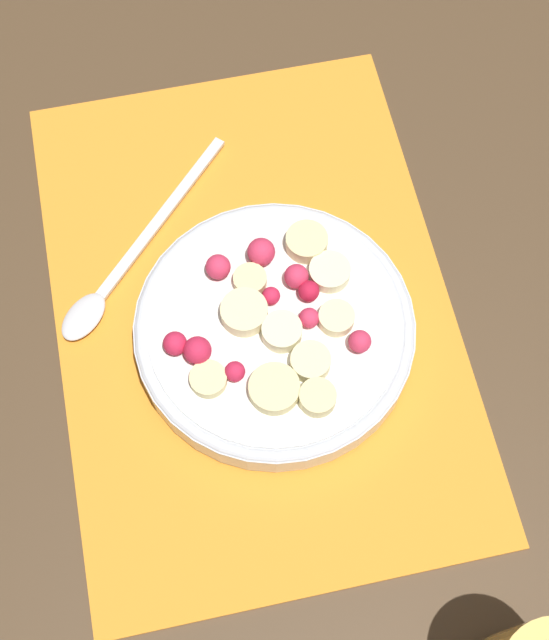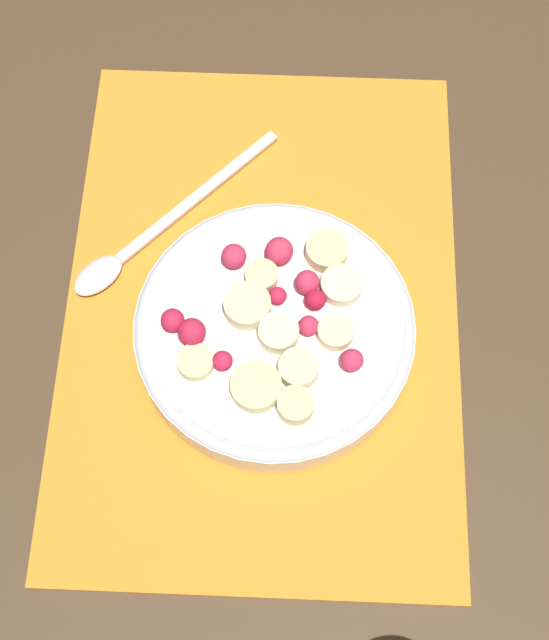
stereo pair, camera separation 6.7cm
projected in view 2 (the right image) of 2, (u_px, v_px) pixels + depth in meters
ground_plane at (262, 304)px, 0.72m from camera, size 3.00×3.00×0.00m
placemat at (262, 302)px, 0.72m from camera, size 0.46×0.31×0.01m
fruit_bowl at (275, 329)px, 0.69m from camera, size 0.22×0.22×0.05m
spoon at (139, 243)px, 0.73m from camera, size 0.17×0.17×0.01m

